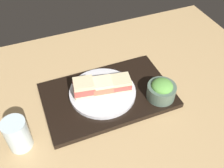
# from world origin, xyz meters

# --- Properties ---
(ground_plane) EXTENTS (1.40, 1.00, 0.03)m
(ground_plane) POSITION_xyz_m (0.00, 0.00, -0.01)
(ground_plane) COLOR tan
(serving_tray) EXTENTS (0.46, 0.29, 0.02)m
(serving_tray) POSITION_xyz_m (-0.02, -0.04, 0.01)
(serving_tray) COLOR black
(serving_tray) RESTS_ON ground_plane
(sandwich_plate) EXTENTS (0.24, 0.24, 0.01)m
(sandwich_plate) POSITION_xyz_m (-0.00, -0.05, 0.03)
(sandwich_plate) COLOR silver
(sandwich_plate) RESTS_ON serving_tray
(sandwich_near) EXTENTS (0.08, 0.07, 0.05)m
(sandwich_near) POSITION_xyz_m (-0.06, -0.04, 0.06)
(sandwich_near) COLOR beige
(sandwich_near) RESTS_ON sandwich_plate
(sandwich_middle) EXTENTS (0.08, 0.07, 0.05)m
(sandwich_middle) POSITION_xyz_m (-0.00, -0.05, 0.06)
(sandwich_middle) COLOR beige
(sandwich_middle) RESTS_ON sandwich_plate
(sandwich_far) EXTENTS (0.08, 0.07, 0.06)m
(sandwich_far) POSITION_xyz_m (0.06, -0.06, 0.06)
(sandwich_far) COLOR beige
(sandwich_far) RESTS_ON sandwich_plate
(salad_bowl) EXTENTS (0.10, 0.10, 0.07)m
(salad_bowl) POSITION_xyz_m (-0.19, 0.04, 0.05)
(salad_bowl) COLOR #4C6051
(salad_bowl) RESTS_ON serving_tray
(drinking_glass) EXTENTS (0.07, 0.07, 0.11)m
(drinking_glass) POSITION_xyz_m (0.30, 0.04, 0.06)
(drinking_glass) COLOR silver
(drinking_glass) RESTS_ON ground_plane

